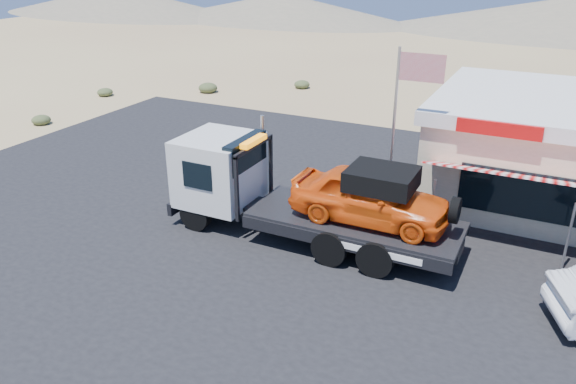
% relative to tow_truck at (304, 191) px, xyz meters
% --- Properties ---
extents(ground, '(120.00, 120.00, 0.00)m').
position_rel_tow_truck_xyz_m(ground, '(-2.68, -1.74, -1.71)').
color(ground, '#987956').
rests_on(ground, ground).
extents(asphalt_lot, '(32.00, 24.00, 0.02)m').
position_rel_tow_truck_xyz_m(asphalt_lot, '(-0.68, 1.26, -1.70)').
color(asphalt_lot, black).
rests_on(asphalt_lot, ground).
extents(tow_truck, '(9.51, 2.82, 3.18)m').
position_rel_tow_truck_xyz_m(tow_truck, '(0.00, 0.00, 0.00)').
color(tow_truck, black).
rests_on(tow_truck, asphalt_lot).
extents(flagpole, '(1.55, 0.10, 6.00)m').
position_rel_tow_truck_xyz_m(flagpole, '(2.26, 2.76, 2.05)').
color(flagpole, '#99999E').
rests_on(flagpole, asphalt_lot).
extents(desert_scrub, '(26.75, 33.08, 0.67)m').
position_rel_tow_truck_xyz_m(desert_scrub, '(-16.10, 7.00, -1.42)').
color(desert_scrub, '#3B4927').
rests_on(desert_scrub, ground).
extents(distant_hills, '(126.00, 48.00, 4.20)m').
position_rel_tow_truck_xyz_m(distant_hills, '(-12.45, 53.40, 0.18)').
color(distant_hills, '#726B59').
rests_on(distant_hills, ground).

